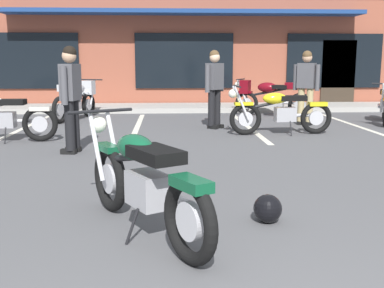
{
  "coord_description": "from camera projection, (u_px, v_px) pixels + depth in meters",
  "views": [
    {
      "loc": [
        -0.6,
        -1.37,
        1.44
      ],
      "look_at": [
        -0.32,
        3.6,
        0.55
      ],
      "focal_mm": 43.42,
      "sensor_mm": 36.0,
      "label": 1
    }
  ],
  "objects": [
    {
      "name": "ground_plane",
      "position": [
        216.0,
        183.0,
        5.58
      ],
      "size": [
        80.0,
        80.0,
        0.0
      ],
      "primitive_type": "plane",
      "color": "#515154"
    },
    {
      "name": "sidewalk_kerb",
      "position": [
        186.0,
        108.0,
        13.89
      ],
      "size": [
        22.0,
        1.8,
        0.14
      ],
      "primitive_type": "cube",
      "color": "#A8A59E",
      "rests_on": "ground_plane"
    },
    {
      "name": "brick_storefront_building",
      "position": [
        181.0,
        50.0,
        17.58
      ],
      "size": [
        17.99,
        7.19,
        3.69
      ],
      "color": "brown",
      "rests_on": "ground_plane"
    },
    {
      "name": "painted_stall_lines",
      "position": [
        193.0,
        126.0,
        10.36
      ],
      "size": [
        7.52,
        4.8,
        0.01
      ],
      "color": "silver",
      "rests_on": "ground_plane"
    },
    {
      "name": "motorcycle_foreground_classic",
      "position": [
        142.0,
        180.0,
        3.88
      ],
      "size": [
        1.29,
        1.9,
        0.98
      ],
      "color": "black",
      "rests_on": "ground_plane"
    },
    {
      "name": "motorcycle_red_sportbike",
      "position": [
        280.0,
        111.0,
        9.18
      ],
      "size": [
        2.11,
        0.66,
        0.98
      ],
      "color": "black",
      "rests_on": "ground_plane"
    },
    {
      "name": "motorcycle_black_cruiser",
      "position": [
        77.0,
        98.0,
        11.57
      ],
      "size": [
        0.96,
        2.05,
        0.98
      ],
      "color": "black",
      "rests_on": "ground_plane"
    },
    {
      "name": "motorcycle_silver_naked",
      "position": [
        269.0,
        96.0,
        12.25
      ],
      "size": [
        1.93,
        1.24,
        0.98
      ],
      "color": "black",
      "rests_on": "ground_plane"
    },
    {
      "name": "person_in_black_shirt",
      "position": [
        215.0,
        84.0,
        9.95
      ],
      "size": [
        0.48,
        0.51,
        1.68
      ],
      "color": "black",
      "rests_on": "ground_plane"
    },
    {
      "name": "person_in_shorts_foreground",
      "position": [
        306.0,
        83.0,
        10.46
      ],
      "size": [
        0.56,
        0.42,
        1.68
      ],
      "color": "black",
      "rests_on": "ground_plane"
    },
    {
      "name": "person_near_building",
      "position": [
        71.0,
        93.0,
        7.23
      ],
      "size": [
        0.33,
        0.61,
        1.68
      ],
      "color": "black",
      "rests_on": "ground_plane"
    },
    {
      "name": "helmet_on_pavement",
      "position": [
        268.0,
        209.0,
        4.18
      ],
      "size": [
        0.26,
        0.26,
        0.26
      ],
      "color": "black",
      "rests_on": "ground_plane"
    }
  ]
}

